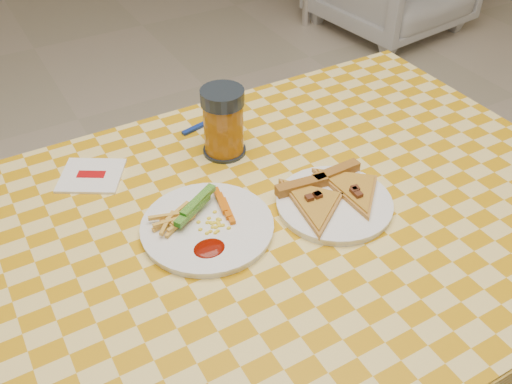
% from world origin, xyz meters
% --- Properties ---
extents(table, '(1.28, 0.88, 0.76)m').
position_xyz_m(table, '(0.00, 0.00, 0.68)').
color(table, silver).
rests_on(table, ground).
extents(plate_left, '(0.25, 0.25, 0.01)m').
position_xyz_m(plate_left, '(-0.12, 0.03, 0.76)').
color(plate_left, white).
rests_on(plate_left, table).
extents(plate_right, '(0.24, 0.24, 0.01)m').
position_xyz_m(plate_right, '(0.11, -0.03, 0.76)').
color(plate_right, white).
rests_on(plate_right, table).
extents(fries_veggies, '(0.17, 0.16, 0.04)m').
position_xyz_m(fries_veggies, '(-0.13, 0.04, 0.78)').
color(fries_veggies, gold).
rests_on(fries_veggies, plate_left).
extents(pizza_slices, '(0.23, 0.22, 0.02)m').
position_xyz_m(pizza_slices, '(0.12, -0.01, 0.78)').
color(pizza_slices, '#B57737').
rests_on(pizza_slices, plate_right).
extents(drink_glass, '(0.09, 0.09, 0.15)m').
position_xyz_m(drink_glass, '(0.02, 0.23, 0.83)').
color(drink_glass, black).
rests_on(drink_glass, table).
extents(napkin, '(0.16, 0.16, 0.01)m').
position_xyz_m(napkin, '(-0.25, 0.29, 0.76)').
color(napkin, white).
rests_on(napkin, table).
extents(fork, '(0.15, 0.05, 0.01)m').
position_xyz_m(fork, '(0.04, 0.35, 0.76)').
color(fork, navy).
rests_on(fork, table).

